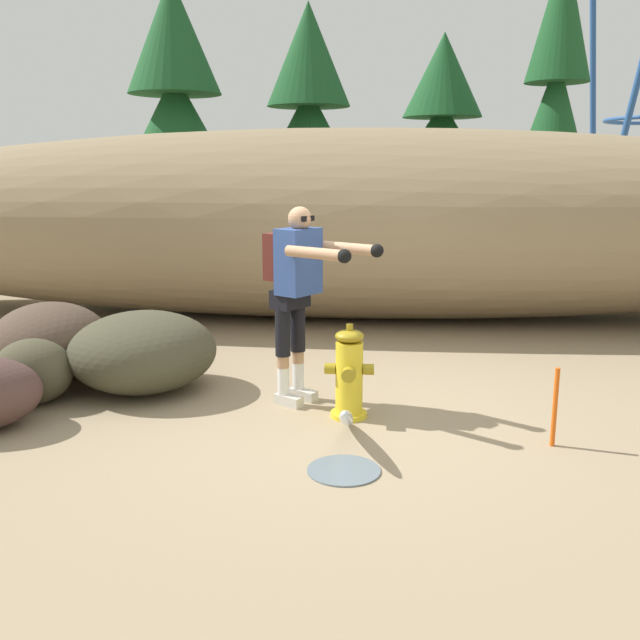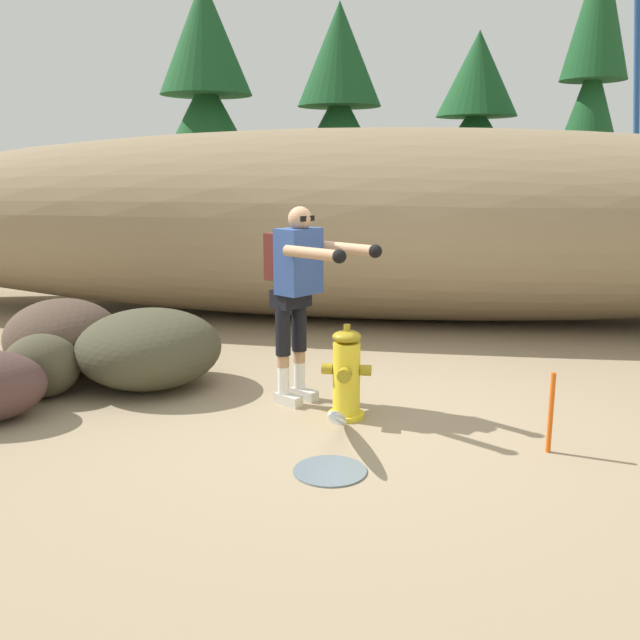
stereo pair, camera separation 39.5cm
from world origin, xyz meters
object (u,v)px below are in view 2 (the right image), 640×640
boulder_large (149,348)px  boulder_mid (63,337)px  survey_stake (551,413)px  utility_worker (298,280)px  boulder_small (42,366)px  fire_hydrant (346,375)px

boulder_large → boulder_mid: boulder_mid is taller
survey_stake → utility_worker: bearing=157.7°
boulder_mid → boulder_small: boulder_mid is taller
fire_hydrant → boulder_small: size_ratio=1.16×
utility_worker → boulder_large: bearing=-155.4°
utility_worker → boulder_large: size_ratio=1.27×
boulder_large → survey_stake: boulder_large is taller
utility_worker → survey_stake: size_ratio=2.84×
boulder_mid → survey_stake: (4.43, -1.32, -0.08)m
boulder_large → boulder_mid: 1.03m
fire_hydrant → survey_stake: size_ratio=1.31×
boulder_mid → survey_stake: boulder_mid is taller
boulder_small → fire_hydrant: bearing=-3.1°
boulder_mid → boulder_small: (0.15, -0.67, -0.09)m
utility_worker → boulder_mid: 2.60m
survey_stake → boulder_mid: bearing=163.4°
utility_worker → survey_stake: bearing=12.0°
utility_worker → boulder_mid: utility_worker is taller
fire_hydrant → survey_stake: 1.61m
fire_hydrant → boulder_small: 2.76m
boulder_small → survey_stake: bearing=-8.6°
boulder_large → boulder_small: 0.94m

